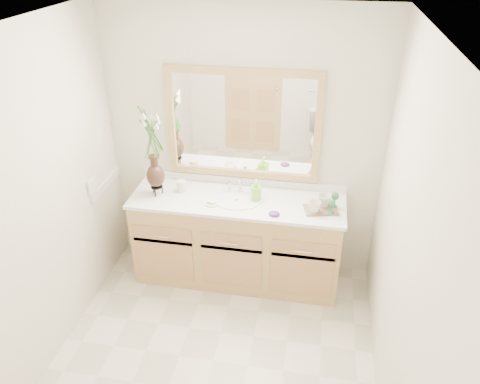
% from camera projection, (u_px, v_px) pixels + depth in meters
% --- Properties ---
extents(floor, '(2.60, 2.60, 0.00)m').
position_uv_depth(floor, '(213.00, 361.00, 3.54)').
color(floor, beige).
rests_on(floor, ground).
extents(ceiling, '(2.40, 2.60, 0.02)m').
position_uv_depth(ceiling, '(200.00, 33.00, 2.35)').
color(ceiling, white).
rests_on(ceiling, wall_back).
extents(wall_back, '(2.40, 0.02, 2.40)m').
position_uv_depth(wall_back, '(243.00, 146.00, 4.06)').
color(wall_back, silver).
rests_on(wall_back, floor).
extents(wall_left, '(0.02, 2.60, 2.40)m').
position_uv_depth(wall_left, '(34.00, 212.00, 3.13)').
color(wall_left, silver).
rests_on(wall_left, floor).
extents(wall_right, '(0.02, 2.60, 2.40)m').
position_uv_depth(wall_right, '(405.00, 250.00, 2.76)').
color(wall_right, silver).
rests_on(wall_right, floor).
extents(vanity, '(1.80, 0.55, 0.80)m').
position_uv_depth(vanity, '(237.00, 240.00, 4.21)').
color(vanity, tan).
rests_on(vanity, floor).
extents(counter, '(1.84, 0.57, 0.03)m').
position_uv_depth(counter, '(237.00, 201.00, 4.01)').
color(counter, white).
rests_on(counter, vanity).
extents(sink, '(0.38, 0.34, 0.23)m').
position_uv_depth(sink, '(237.00, 206.00, 4.01)').
color(sink, white).
rests_on(sink, counter).
extents(mirror, '(1.32, 0.04, 0.97)m').
position_uv_depth(mirror, '(243.00, 125.00, 3.94)').
color(mirror, white).
rests_on(mirror, wall_back).
extents(switch_plate, '(0.02, 0.12, 0.12)m').
position_uv_depth(switch_plate, '(92.00, 186.00, 3.89)').
color(switch_plate, white).
rests_on(switch_plate, wall_left).
extents(flower_vase, '(0.18, 0.18, 0.76)m').
position_uv_depth(flower_vase, '(152.00, 140.00, 3.82)').
color(flower_vase, black).
rests_on(flower_vase, counter).
extents(tumbler, '(0.08, 0.08, 0.10)m').
position_uv_depth(tumbler, '(181.00, 186.00, 4.10)').
color(tumbler, silver).
rests_on(tumbler, counter).
extents(soap_dish, '(0.11, 0.11, 0.03)m').
position_uv_depth(soap_dish, '(212.00, 204.00, 3.92)').
color(soap_dish, silver).
rests_on(soap_dish, counter).
extents(soap_bottle, '(0.09, 0.09, 0.16)m').
position_uv_depth(soap_bottle, '(256.00, 190.00, 3.97)').
color(soap_bottle, '#83E736').
rests_on(soap_bottle, counter).
extents(purple_dish, '(0.11, 0.10, 0.03)m').
position_uv_depth(purple_dish, '(274.00, 214.00, 3.77)').
color(purple_dish, '#5B2775').
rests_on(purple_dish, counter).
extents(tray, '(0.30, 0.24, 0.01)m').
position_uv_depth(tray, '(321.00, 210.00, 3.84)').
color(tray, brown).
rests_on(tray, counter).
extents(mug_left, '(0.13, 0.12, 0.10)m').
position_uv_depth(mug_left, '(314.00, 206.00, 3.78)').
color(mug_left, silver).
rests_on(mug_left, tray).
extents(mug_right, '(0.15, 0.14, 0.11)m').
position_uv_depth(mug_right, '(324.00, 200.00, 3.85)').
color(mug_right, silver).
rests_on(mug_right, tray).
extents(goblet_front, '(0.06, 0.06, 0.13)m').
position_uv_depth(goblet_front, '(332.00, 204.00, 3.75)').
color(goblet_front, '#246C3B').
rests_on(goblet_front, tray).
extents(goblet_back, '(0.06, 0.06, 0.14)m').
position_uv_depth(goblet_back, '(335.00, 197.00, 3.83)').
color(goblet_back, '#246C3B').
rests_on(goblet_back, tray).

